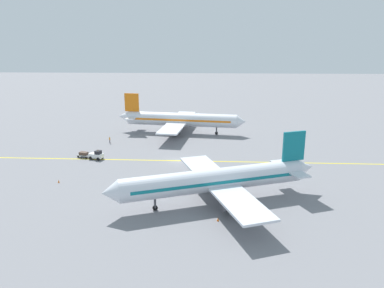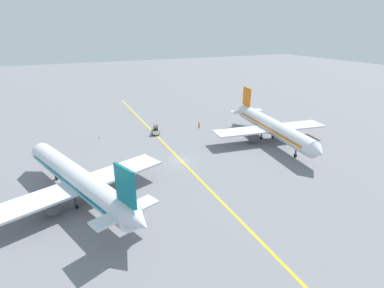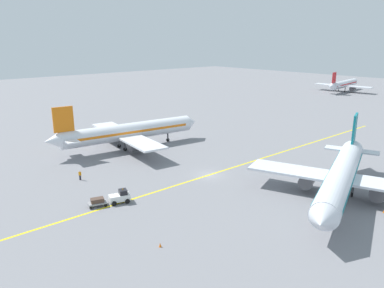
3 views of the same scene
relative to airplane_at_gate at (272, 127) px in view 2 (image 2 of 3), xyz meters
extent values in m
plane|color=slate|center=(24.02, 1.43, -3.71)|extent=(400.00, 400.00, 0.00)
cube|color=yellow|center=(24.02, 1.43, -3.71)|extent=(1.70, 120.00, 0.01)
cylinder|color=silver|center=(0.06, 0.44, 0.09)|extent=(7.41, 30.21, 3.60)
cone|color=silver|center=(2.13, 16.50, 0.09)|extent=(3.70, 2.82, 3.42)
cone|color=silver|center=(-2.06, -15.93, 0.39)|extent=(3.42, 3.37, 3.06)
cube|color=orange|center=(0.06, 0.44, 0.24)|extent=(7.07, 27.24, 0.50)
cube|color=silver|center=(-0.07, -0.55, -0.63)|extent=(28.44, 8.74, 0.36)
cylinder|color=#4C4C51|center=(-5.03, 0.09, -1.88)|extent=(2.59, 3.46, 2.20)
cylinder|color=#4C4C51|center=(4.89, -1.19, -1.88)|extent=(2.59, 3.46, 2.20)
cube|color=orange|center=(-1.74, -13.45, 4.39)|extent=(0.87, 4.01, 5.00)
cube|color=silver|center=(-1.67, -12.95, 0.49)|extent=(9.23, 3.53, 0.24)
cylinder|color=#4C4C51|center=(1.29, 9.96, -2.31)|extent=(0.36, 0.36, 2.00)
cylinder|color=black|center=(1.29, 9.96, -3.31)|extent=(0.38, 0.83, 0.80)
cylinder|color=#4C4C51|center=(-1.79, -1.34, -2.31)|extent=(0.36, 0.36, 2.00)
cylinder|color=black|center=(-1.79, -1.34, -3.31)|extent=(0.38, 0.83, 0.80)
cylinder|color=#4C4C51|center=(1.39, -1.75, -2.31)|extent=(0.36, 0.36, 2.00)
cylinder|color=black|center=(1.39, -1.75, -3.31)|extent=(0.38, 0.83, 0.80)
cylinder|color=silver|center=(44.52, 8.73, 0.09)|extent=(13.78, 29.39, 3.60)
cone|color=silver|center=(50.14, -6.46, 0.09)|extent=(4.04, 3.44, 3.42)
cone|color=silver|center=(38.80, 24.21, 0.39)|extent=(3.91, 3.87, 3.06)
cube|color=#0F727F|center=(44.52, 8.73, 0.24)|extent=(12.78, 26.59, 0.50)
cube|color=silver|center=(44.18, 9.67, -0.63)|extent=(28.07, 14.59, 0.36)
cylinder|color=#4C4C51|center=(48.87, 11.40, -1.88)|extent=(3.17, 3.76, 2.20)
cylinder|color=#4C4C51|center=(39.49, 7.94, -1.88)|extent=(3.17, 3.76, 2.20)
cube|color=#0F727F|center=(39.67, 21.86, 4.39)|extent=(1.72, 3.88, 5.00)
cube|color=silver|center=(39.84, 21.40, 0.49)|extent=(9.27, 5.37, 0.24)
cylinder|color=#4C4C51|center=(47.85, -0.27, -2.31)|extent=(0.36, 0.36, 2.00)
cylinder|color=black|center=(47.85, -0.27, -3.31)|extent=(0.54, 0.85, 0.80)
cylinder|color=#4C4C51|center=(45.33, 11.16, -2.31)|extent=(0.36, 0.36, 2.00)
cylinder|color=black|center=(45.33, 11.16, -3.31)|extent=(0.54, 0.85, 0.80)
cylinder|color=#4C4C51|center=(42.33, 10.05, -2.31)|extent=(0.36, 0.36, 2.00)
cylinder|color=black|center=(42.33, 10.05, -3.31)|extent=(0.54, 0.85, 0.80)
cube|color=white|center=(23.65, -16.45, -2.91)|extent=(2.35, 3.32, 0.90)
cube|color=black|center=(23.82, -15.93, -2.11)|extent=(1.55, 1.44, 0.70)
sphere|color=orange|center=(23.82, -15.93, -1.68)|extent=(0.16, 0.16, 0.16)
cylinder|color=black|center=(23.24, -15.29, -3.36)|extent=(0.45, 0.74, 0.70)
cylinder|color=black|center=(24.67, -15.75, -3.36)|extent=(0.45, 0.74, 0.70)
cylinder|color=black|center=(22.64, -17.15, -3.36)|extent=(0.45, 0.74, 0.70)
cylinder|color=black|center=(24.07, -17.61, -3.36)|extent=(0.45, 0.74, 0.70)
cube|color=gray|center=(22.67, -19.50, -3.17)|extent=(2.13, 2.90, 0.20)
cube|color=#4C382D|center=(22.67, -19.50, -2.77)|extent=(1.62, 2.08, 0.60)
cylinder|color=black|center=(22.39, -18.31, -3.49)|extent=(0.27, 0.46, 0.44)
cylinder|color=black|center=(23.59, -18.70, -3.49)|extent=(0.27, 0.46, 0.44)
cylinder|color=black|center=(21.75, -20.29, -3.49)|extent=(0.27, 0.46, 0.44)
cylinder|color=black|center=(22.95, -20.68, -3.49)|extent=(0.27, 0.46, 0.44)
cylinder|color=#23232D|center=(11.27, -16.65, -3.28)|extent=(0.16, 0.16, 0.85)
cylinder|color=#23232D|center=(11.09, -16.74, -3.28)|extent=(0.16, 0.16, 0.85)
cube|color=orange|center=(11.18, -16.69, -2.56)|extent=(0.42, 0.35, 0.60)
cylinder|color=orange|center=(11.40, -16.60, -2.56)|extent=(0.10, 0.10, 0.55)
cylinder|color=orange|center=(10.96, -16.79, -2.56)|extent=(0.10, 0.10, 0.55)
sphere|color=tan|center=(11.18, -16.69, -2.14)|extent=(0.22, 0.22, 0.22)
cone|color=orange|center=(50.90, 9.23, -3.43)|extent=(0.32, 0.32, 0.55)
cone|color=orange|center=(37.44, -19.34, -3.43)|extent=(0.32, 0.32, 0.55)
camera|label=1|loc=(99.63, 7.62, 21.78)|focal=35.00mm
camera|label=2|loc=(45.45, 53.89, 22.13)|focal=28.00mm
camera|label=3|loc=(68.68, -42.07, 19.43)|focal=35.00mm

